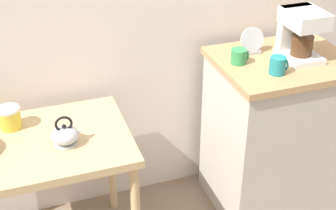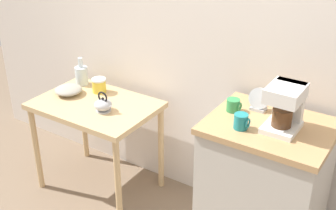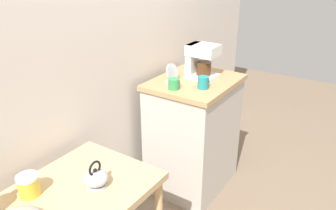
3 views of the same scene
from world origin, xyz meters
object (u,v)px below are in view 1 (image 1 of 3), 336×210
object	(u,v)px
canister_enamel	(10,118)
mug_tall_green	(239,56)
teakettle	(66,135)
coffee_maker	(300,32)
mug_dark_teal	(278,65)
table_clock	(252,42)

from	to	relation	value
canister_enamel	mug_tall_green	world-z (taller)	mug_tall_green
teakettle	coffee_maker	size ratio (longest dim) A/B	0.59
mug_tall_green	mug_dark_teal	size ratio (longest dim) A/B	0.99
coffee_maker	table_clock	distance (m)	0.25
coffee_maker	canister_enamel	bearing A→B (deg)	174.63
teakettle	canister_enamel	size ratio (longest dim) A/B	1.41
canister_enamel	mug_tall_green	xyz separation A→B (m)	(1.14, -0.10, 0.19)
canister_enamel	mug_tall_green	bearing A→B (deg)	-5.12
canister_enamel	mug_dark_teal	bearing A→B (deg)	-11.96
teakettle	table_clock	world-z (taller)	table_clock
teakettle	canister_enamel	xyz separation A→B (m)	(-0.23, 0.22, 0.01)
mug_dark_teal	canister_enamel	bearing A→B (deg)	168.04
canister_enamel	coffee_maker	xyz separation A→B (m)	(1.46, -0.14, 0.29)
table_clock	canister_enamel	bearing A→B (deg)	179.56
teakettle	mug_dark_teal	size ratio (longest dim) A/B	1.76
canister_enamel	mug_dark_teal	world-z (taller)	mug_dark_teal
coffee_maker	mug_tall_green	size ratio (longest dim) A/B	3.02
canister_enamel	mug_dark_teal	xyz separation A→B (m)	(1.27, -0.27, 0.20)
table_clock	teakettle	bearing A→B (deg)	-168.32
mug_tall_green	table_clock	distance (m)	0.15
canister_enamel	table_clock	xyz separation A→B (m)	(1.26, -0.01, 0.21)
mug_tall_green	table_clock	size ratio (longest dim) A/B	0.62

